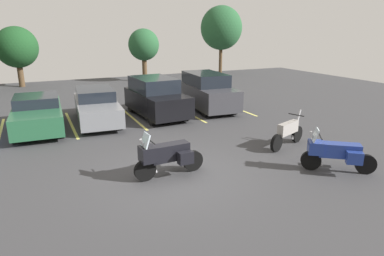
{
  "coord_description": "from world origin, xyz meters",
  "views": [
    {
      "loc": [
        -3.46,
        -8.56,
        4.18
      ],
      "look_at": [
        1.56,
        2.1,
        0.71
      ],
      "focal_mm": 31.48,
      "sensor_mm": 36.0,
      "label": 1
    }
  ],
  "objects_px": {
    "car_grey": "(96,106)",
    "car_charcoal": "(207,91)",
    "motorcycle_touring": "(167,155)",
    "car_black": "(156,98)",
    "motorcycle_second": "(336,152)",
    "car_green": "(38,114)",
    "motorcycle_third": "(288,132)"
  },
  "relations": [
    {
      "from": "motorcycle_second",
      "to": "car_green",
      "type": "relative_size",
      "value": 0.39
    },
    {
      "from": "car_grey",
      "to": "car_charcoal",
      "type": "bearing_deg",
      "value": 1.13
    },
    {
      "from": "car_charcoal",
      "to": "car_grey",
      "type": "bearing_deg",
      "value": -178.87
    },
    {
      "from": "motorcycle_third",
      "to": "car_charcoal",
      "type": "distance_m",
      "value": 6.71
    },
    {
      "from": "car_black",
      "to": "motorcycle_third",
      "type": "bearing_deg",
      "value": -66.25
    },
    {
      "from": "motorcycle_touring",
      "to": "car_grey",
      "type": "relative_size",
      "value": 0.44
    },
    {
      "from": "car_charcoal",
      "to": "car_black",
      "type": "bearing_deg",
      "value": -175.01
    },
    {
      "from": "car_black",
      "to": "motorcycle_touring",
      "type": "bearing_deg",
      "value": -106.95
    },
    {
      "from": "motorcycle_third",
      "to": "car_black",
      "type": "relative_size",
      "value": 0.46
    },
    {
      "from": "motorcycle_third",
      "to": "car_charcoal",
      "type": "bearing_deg",
      "value": 88.53
    },
    {
      "from": "motorcycle_second",
      "to": "car_green",
      "type": "bearing_deg",
      "value": 132.59
    },
    {
      "from": "motorcycle_second",
      "to": "car_charcoal",
      "type": "bearing_deg",
      "value": 87.47
    },
    {
      "from": "motorcycle_third",
      "to": "car_black",
      "type": "distance_m",
      "value": 7.04
    },
    {
      "from": "motorcycle_touring",
      "to": "car_black",
      "type": "bearing_deg",
      "value": 73.05
    },
    {
      "from": "motorcycle_third",
      "to": "car_black",
      "type": "xyz_separation_m",
      "value": [
        -2.83,
        6.44,
        0.38
      ]
    },
    {
      "from": "motorcycle_touring",
      "to": "car_grey",
      "type": "height_order",
      "value": "car_grey"
    },
    {
      "from": "motorcycle_second",
      "to": "car_grey",
      "type": "distance_m",
      "value": 10.54
    },
    {
      "from": "motorcycle_touring",
      "to": "motorcycle_second",
      "type": "distance_m",
      "value": 5.08
    },
    {
      "from": "motorcycle_third",
      "to": "car_green",
      "type": "relative_size",
      "value": 0.44
    },
    {
      "from": "motorcycle_touring",
      "to": "car_charcoal",
      "type": "bearing_deg",
      "value": 54.72
    },
    {
      "from": "car_green",
      "to": "car_black",
      "type": "distance_m",
      "value": 5.4
    },
    {
      "from": "car_grey",
      "to": "car_black",
      "type": "height_order",
      "value": "car_black"
    },
    {
      "from": "motorcycle_touring",
      "to": "motorcycle_second",
      "type": "height_order",
      "value": "motorcycle_touring"
    },
    {
      "from": "motorcycle_touring",
      "to": "car_black",
      "type": "height_order",
      "value": "car_black"
    },
    {
      "from": "motorcycle_third",
      "to": "car_grey",
      "type": "relative_size",
      "value": 0.41
    },
    {
      "from": "motorcycle_second",
      "to": "car_charcoal",
      "type": "distance_m",
      "value": 9.13
    },
    {
      "from": "car_green",
      "to": "car_black",
      "type": "bearing_deg",
      "value": 1.65
    },
    {
      "from": "motorcycle_second",
      "to": "motorcycle_third",
      "type": "bearing_deg",
      "value": 84.55
    },
    {
      "from": "motorcycle_touring",
      "to": "car_charcoal",
      "type": "xyz_separation_m",
      "value": [
        5.14,
        7.26,
        0.29
      ]
    },
    {
      "from": "car_charcoal",
      "to": "motorcycle_touring",
      "type": "bearing_deg",
      "value": -125.28
    },
    {
      "from": "motorcycle_third",
      "to": "car_grey",
      "type": "height_order",
      "value": "car_grey"
    },
    {
      "from": "car_black",
      "to": "car_charcoal",
      "type": "distance_m",
      "value": 3.02
    }
  ]
}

